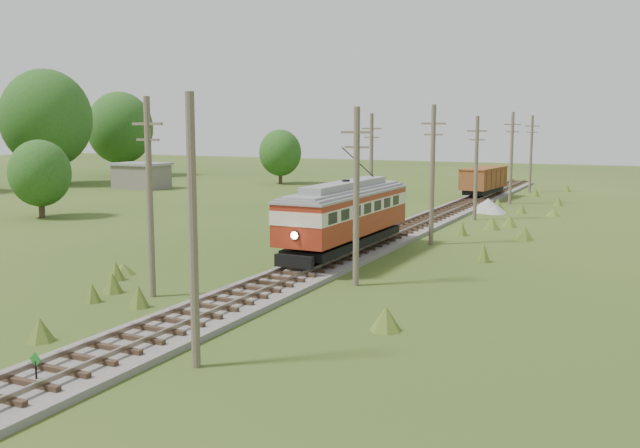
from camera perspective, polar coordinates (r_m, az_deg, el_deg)
The scene contains 19 objects.
ground at distance 22.40m, azimuth -24.22°, elevation -13.12°, with size 260.00×260.00×0.00m, color #2A4615.
railbed_main at distance 50.61m, azimuth 6.36°, elevation -0.65°, with size 3.60×96.00×0.57m.
switch_marker at distance 23.26m, azimuth -21.79°, elevation -10.54°, with size 0.45×0.06×1.08m.
streetcar at distance 41.39m, azimuth 2.08°, elevation 0.99°, with size 3.09×13.00×5.92m.
gondola at distance 75.92m, azimuth 12.96°, elevation 3.49°, with size 3.40×8.41×2.72m.
gravel_pile at distance 64.73m, azimuth 13.37°, elevation 1.42°, with size 3.36×3.56×1.22m.
utility_pole_r_1 at distance 22.80m, azimuth -10.13°, elevation -0.70°, with size 0.30×0.30×8.80m.
utility_pole_r_2 at distance 34.06m, azimuth 2.93°, elevation 2.33°, with size 1.60×0.30×8.60m.
utility_pole_r_3 at distance 46.31m, azimuth 8.98°, elevation 4.01°, with size 1.60×0.30×9.00m.
utility_pole_r_4 at distance 58.94m, azimuth 12.38°, elevation 4.48°, with size 1.60×0.30×8.40m.
utility_pole_r_5 at distance 71.56m, azimuth 15.07°, elevation 5.20°, with size 1.60×0.30×8.90m.
utility_pole_r_6 at distance 84.41m, azimuth 16.53°, elevation 5.47°, with size 1.60×0.30×8.70m.
utility_pole_l_a at distance 32.69m, azimuth -13.47°, elevation 2.23°, with size 1.60×0.30×9.00m.
utility_pole_l_b at distance 57.31m, azimuth 4.12°, elevation 4.65°, with size 1.60×0.30×8.60m.
tree_left_4 at distance 97.28m, azimuth -21.06°, elevation 7.86°, with size 11.34×11.34×14.61m.
tree_left_5 at distance 110.27m, azimuth -15.70°, elevation 7.41°, with size 9.66×9.66×12.44m.
tree_mid_a at distance 92.65m, azimuth -3.20°, elevation 5.71°, with size 5.46×5.46×7.03m.
tree_mid_c at distance 63.49m, azimuth -21.50°, elevation 3.80°, with size 5.04×5.04×6.49m.
shed at distance 88.70m, azimuth -14.10°, elevation 3.79°, with size 6.40×4.40×3.10m.
Camera 1 is at (16.22, -13.33, 7.83)m, focal length 40.00 mm.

